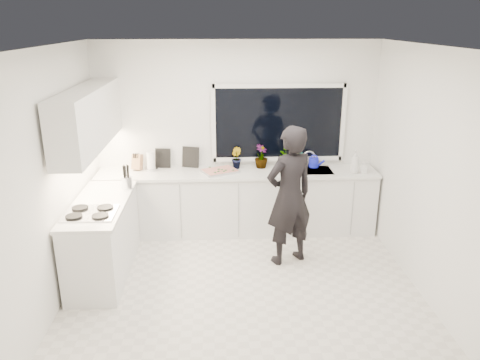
{
  "coord_description": "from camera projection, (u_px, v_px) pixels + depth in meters",
  "views": [
    {
      "loc": [
        -0.27,
        -4.82,
        2.94
      ],
      "look_at": [
        -0.02,
        0.4,
        1.15
      ],
      "focal_mm": 35.0,
      "sensor_mm": 36.0,
      "label": 1
    }
  ],
  "objects": [
    {
      "name": "faucet",
      "position": [
        309.0,
        159.0,
        6.8
      ],
      "size": [
        0.03,
        0.03,
        0.22
      ],
      "primitive_type": "cylinder",
      "color": "silver",
      "rests_on": "countertop_back"
    },
    {
      "name": "base_cabinets_back",
      "position": [
        238.0,
        203.0,
        6.75
      ],
      "size": [
        3.92,
        0.58,
        0.88
      ],
      "primitive_type": "cube",
      "color": "white",
      "rests_on": "floor"
    },
    {
      "name": "pizza",
      "position": [
        220.0,
        170.0,
        6.55
      ],
      "size": [
        0.52,
        0.46,
        0.01
      ],
      "primitive_type": "cube",
      "rotation": [
        0.0,
        0.0,
        0.43
      ],
      "color": "#B13D17",
      "rests_on": "pizza_tray"
    },
    {
      "name": "floor",
      "position": [
        243.0,
        284.0,
        5.53
      ],
      "size": [
        4.0,
        3.5,
        0.02
      ],
      "primitive_type": "cube",
      "color": "beige",
      "rests_on": "ground"
    },
    {
      "name": "upper_cabinets",
      "position": [
        89.0,
        118.0,
        5.5
      ],
      "size": [
        0.34,
        2.1,
        0.7
      ],
      "primitive_type": "cube",
      "color": "white",
      "rests_on": "wall_left"
    },
    {
      "name": "pizza_tray",
      "position": [
        220.0,
        171.0,
        6.55
      ],
      "size": [
        0.58,
        0.52,
        0.03
      ],
      "primitive_type": "cube",
      "rotation": [
        0.0,
        0.0,
        0.43
      ],
      "color": "silver",
      "rests_on": "countertop_back"
    },
    {
      "name": "countertop_back",
      "position": [
        238.0,
        173.0,
        6.59
      ],
      "size": [
        3.94,
        0.62,
        0.04
      ],
      "primitive_type": "cube",
      "color": "silver",
      "rests_on": "base_cabinets_back"
    },
    {
      "name": "watering_can",
      "position": [
        314.0,
        163.0,
        6.78
      ],
      "size": [
        0.16,
        0.16,
        0.13
      ],
      "primitive_type": "cylinder",
      "rotation": [
        0.0,
        0.0,
        -0.14
      ],
      "color": "#161DD5",
      "rests_on": "countertop_back"
    },
    {
      "name": "stovetop",
      "position": [
        90.0,
        213.0,
        5.14
      ],
      "size": [
        0.56,
        0.48,
        0.03
      ],
      "primitive_type": "cube",
      "color": "black",
      "rests_on": "countertop_left"
    },
    {
      "name": "wall_back",
      "position": [
        237.0,
        136.0,
        6.75
      ],
      "size": [
        4.0,
        0.02,
        2.7
      ],
      "primitive_type": "cube",
      "color": "white",
      "rests_on": "ground"
    },
    {
      "name": "wall_left",
      "position": [
        56.0,
        177.0,
        4.99
      ],
      "size": [
        0.02,
        3.5,
        2.7
      ],
      "primitive_type": "cube",
      "color": "white",
      "rests_on": "ground"
    },
    {
      "name": "countertop_left",
      "position": [
        100.0,
        204.0,
        5.49
      ],
      "size": [
        0.62,
        1.6,
        0.04
      ],
      "primitive_type": "cube",
      "color": "silver",
      "rests_on": "base_cabinets_left"
    },
    {
      "name": "herb_plants",
      "position": [
        270.0,
        158.0,
        6.72
      ],
      "size": [
        1.06,
        0.33,
        0.34
      ],
      "color": "#26662D",
      "rests_on": "countertop_back"
    },
    {
      "name": "picture_frame_large",
      "position": [
        163.0,
        158.0,
        6.73
      ],
      "size": [
        0.22,
        0.05,
        0.28
      ],
      "primitive_type": "cube",
      "rotation": [
        0.0,
        0.0,
        -0.12
      ],
      "color": "black",
      "rests_on": "countertop_back"
    },
    {
      "name": "wall_right",
      "position": [
        424.0,
        172.0,
        5.18
      ],
      "size": [
        0.02,
        3.5,
        2.7
      ],
      "primitive_type": "cube",
      "color": "white",
      "rests_on": "ground"
    },
    {
      "name": "soap_bottles",
      "position": [
        357.0,
        163.0,
        6.48
      ],
      "size": [
        0.27,
        0.17,
        0.32
      ],
      "color": "#D8BF66",
      "rests_on": "countertop_back"
    },
    {
      "name": "ceiling",
      "position": [
        243.0,
        45.0,
        4.65
      ],
      "size": [
        4.0,
        3.5,
        0.02
      ],
      "primitive_type": "cube",
      "color": "white",
      "rests_on": "wall_back"
    },
    {
      "name": "utensil_crock",
      "position": [
        127.0,
        183.0,
        5.89
      ],
      "size": [
        0.17,
        0.17,
        0.16
      ],
      "primitive_type": "cylinder",
      "rotation": [
        0.0,
        0.0,
        0.43
      ],
      "color": "silver",
      "rests_on": "countertop_left"
    },
    {
      "name": "base_cabinets_left",
      "position": [
        103.0,
        239.0,
        5.64
      ],
      "size": [
        0.58,
        1.6,
        0.88
      ],
      "primitive_type": "cube",
      "color": "white",
      "rests_on": "floor"
    },
    {
      "name": "person",
      "position": [
        289.0,
        196.0,
        5.76
      ],
      "size": [
        0.77,
        0.66,
        1.78
      ],
      "primitive_type": "imported",
      "rotation": [
        0.0,
        0.0,
        3.58
      ],
      "color": "black",
      "rests_on": "floor"
    },
    {
      "name": "knife_block",
      "position": [
        137.0,
        162.0,
        6.63
      ],
      "size": [
        0.15,
        0.13,
        0.22
      ],
      "primitive_type": "cube",
      "rotation": [
        0.0,
        0.0,
        -0.3
      ],
      "color": "brown",
      "rests_on": "countertop_back"
    },
    {
      "name": "sink",
      "position": [
        311.0,
        174.0,
        6.66
      ],
      "size": [
        0.58,
        0.42,
        0.14
      ],
      "primitive_type": "cube",
      "color": "silver",
      "rests_on": "countertop_back"
    },
    {
      "name": "picture_frame_small",
      "position": [
        191.0,
        157.0,
        6.74
      ],
      "size": [
        0.24,
        0.09,
        0.3
      ],
      "primitive_type": "cube",
      "rotation": [
        0.0,
        0.0,
        -0.3
      ],
      "color": "black",
      "rests_on": "countertop_back"
    },
    {
      "name": "window",
      "position": [
        278.0,
        123.0,
        6.68
      ],
      "size": [
        1.8,
        0.02,
        1.0
      ],
      "primitive_type": "cube",
      "color": "black",
      "rests_on": "wall_back"
    },
    {
      "name": "paper_towel_roll",
      "position": [
        151.0,
        162.0,
        6.59
      ],
      "size": [
        0.14,
        0.14,
        0.26
      ],
      "primitive_type": "cylinder",
      "rotation": [
        0.0,
        0.0,
        0.27
      ],
      "color": "white",
      "rests_on": "countertop_back"
    }
  ]
}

